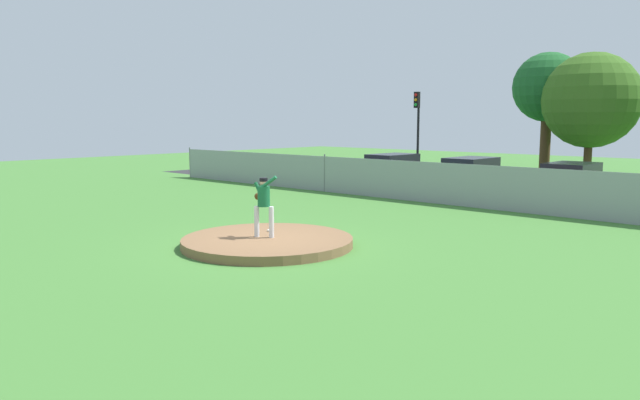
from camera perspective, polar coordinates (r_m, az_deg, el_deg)
The scene contains 13 objects.
ground_plane at distance 20.18m, azimuth 7.62°, elevation -1.77°, with size 80.00×80.00×0.00m, color #427A33.
asphalt_strip at distance 27.53m, azimuth 17.79°, elevation 0.44°, with size 44.00×7.00×0.01m, color #2B2B2D.
pitchers_mound at distance 15.68m, azimuth -5.03°, elevation -4.00°, with size 4.47×4.47×0.23m, color brown.
pitcher_youth at distance 15.55m, azimuth -5.42°, elevation -0.05°, with size 0.81×0.32×1.63m.
baseball at distance 16.44m, azimuth -4.96°, elevation -2.92°, with size 0.07×0.07×0.07m, color white.
chainlink_fence at distance 23.44m, azimuth 13.26°, elevation 1.41°, with size 35.02×0.07×1.73m.
parked_car_navy at distance 30.12m, azimuth 6.93°, elevation 2.81°, with size 1.90×4.66×1.61m.
parked_car_teal at distance 28.32m, azimuth 14.20°, elevation 2.31°, with size 1.90×4.66×1.58m.
parked_car_burgundy at distance 25.98m, azimuth 22.86°, elevation 1.49°, with size 1.83×4.28×1.58m.
traffic_cone_orange at distance 30.80m, azimuth 1.05°, elevation 2.01°, with size 0.40×0.40×0.55m.
traffic_light_near at distance 34.67m, azimuth 9.30°, elevation 7.62°, with size 0.28×0.46×4.87m.
tree_bushy_near at distance 36.84m, azimuth 20.95°, elevation 9.94°, with size 3.93×3.93×7.11m.
tree_broad_left at distance 35.02m, azimuth 24.48°, elevation 8.65°, with size 5.04×5.04×6.85m.
Camera 1 is at (11.33, -10.37, 3.26)m, focal length 33.48 mm.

